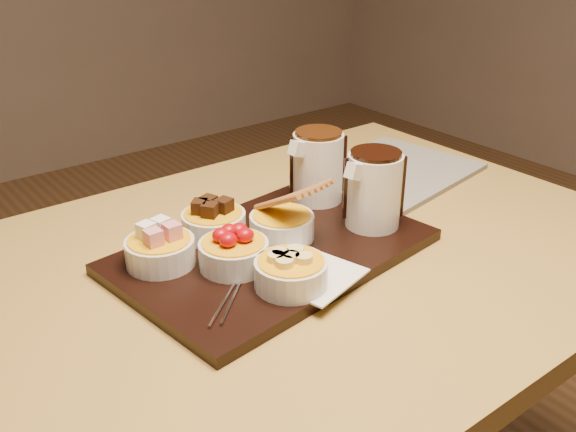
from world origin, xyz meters
TOP-DOWN VIEW (x-y plane):
  - dining_table at (0.00, 0.00)m, footprint 1.20×0.80m
  - serving_board at (0.00, 0.01)m, footprint 0.49×0.35m
  - napkin at (-0.01, -0.09)m, footprint 0.15×0.15m
  - bowl_marshmallows at (-0.16, 0.07)m, footprint 0.10×0.10m
  - bowl_cake at (-0.05, 0.10)m, footprint 0.10×0.10m
  - bowl_strawberries at (-0.08, -0.00)m, footprint 0.10×0.10m
  - bowl_biscotti at (0.03, 0.03)m, footprint 0.10×0.10m
  - bowl_bananas at (-0.05, -0.09)m, footprint 0.10×0.10m
  - pitcher_dark_chocolate at (0.17, -0.03)m, footprint 0.10×0.10m
  - pitcher_milk_chocolate at (0.17, 0.10)m, footprint 0.10×0.10m
  - fondue_skewers at (-0.09, -0.03)m, footprint 0.19×0.22m
  - newspaper at (0.39, 0.14)m, footprint 0.36×0.31m

SIDE VIEW (x-z plane):
  - dining_table at x=0.00m, z-range 0.28..1.03m
  - newspaper at x=0.39m, z-range 0.75..0.76m
  - serving_board at x=0.00m, z-range 0.75..0.77m
  - napkin at x=-0.01m, z-range 0.77..0.77m
  - fondue_skewers at x=-0.09m, z-range 0.77..0.78m
  - bowl_marshmallows at x=-0.16m, z-range 0.77..0.81m
  - bowl_cake at x=-0.05m, z-range 0.77..0.81m
  - bowl_strawberries at x=-0.08m, z-range 0.77..0.81m
  - bowl_biscotti at x=0.03m, z-range 0.77..0.81m
  - bowl_bananas at x=-0.05m, z-range 0.77..0.81m
  - pitcher_dark_chocolate at x=0.17m, z-range 0.77..0.89m
  - pitcher_milk_chocolate at x=0.17m, z-range 0.77..0.89m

